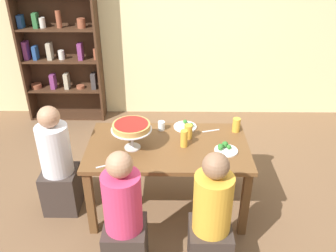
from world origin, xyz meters
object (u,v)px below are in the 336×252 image
object	(u,v)px
beer_glass_amber_short	(184,138)
cutlery_knife_near	(129,131)
deep_dish_pizza_stand	(131,128)
cutlery_fork_near	(106,165)
diner_head_west	(58,168)
diner_near_right	(211,224)
salad_plate_far_diner	(186,126)
salad_plate_near_diner	(225,149)
beer_glass_amber_tall	(236,125)
water_glass_clear_near	(161,126)
bookshelf	(59,43)
diner_near_left	(124,222)
cutlery_fork_far	(211,131)
dining_table	(168,154)
beer_glass_amber_spare	(188,131)

from	to	relation	value
beer_glass_amber_short	cutlery_knife_near	xyz separation A→B (m)	(-0.54, 0.28, -0.08)
deep_dish_pizza_stand	cutlery_fork_near	size ratio (longest dim) A/B	2.06
diner_head_west	cutlery_knife_near	world-z (taller)	diner_head_west
diner_near_right	salad_plate_far_diner	bearing A→B (deg)	8.71
salad_plate_near_diner	beer_glass_amber_tall	world-z (taller)	beer_glass_amber_tall
water_glass_clear_near	diner_head_west	bearing A→B (deg)	-162.30
diner_near_right	beer_glass_amber_short	bearing A→B (deg)	15.02
salad_plate_near_diner	water_glass_clear_near	xyz separation A→B (m)	(-0.59, 0.38, 0.02)
bookshelf	cutlery_knife_near	distance (m)	2.12
salad_plate_near_diner	beer_glass_amber_short	distance (m)	0.39
salad_plate_far_diner	diner_head_west	bearing A→B (deg)	-163.42
salad_plate_far_diner	beer_glass_amber_tall	size ratio (longest dim) A/B	1.66
diner_near_left	salad_plate_near_diner	distance (m)	1.12
cutlery_fork_far	diner_head_west	bearing A→B (deg)	-4.73
diner_near_left	cutlery_knife_near	distance (m)	1.05
dining_table	deep_dish_pizza_stand	world-z (taller)	deep_dish_pizza_stand
dining_table	cutlery_fork_near	distance (m)	0.63
deep_dish_pizza_stand	salad_plate_far_diner	world-z (taller)	deep_dish_pizza_stand
deep_dish_pizza_stand	cutlery_knife_near	bearing A→B (deg)	101.78
salad_plate_near_diner	cutlery_fork_far	bearing A→B (deg)	104.61
beer_glass_amber_tall	cutlery_knife_near	bearing A→B (deg)	-179.77
beer_glass_amber_tall	diner_head_west	bearing A→B (deg)	-170.32
bookshelf	diner_head_west	distance (m)	2.19
dining_table	water_glass_clear_near	bearing A→B (deg)	103.23
cutlery_fork_near	cutlery_knife_near	world-z (taller)	same
dining_table	cutlery_fork_near	xyz separation A→B (m)	(-0.53, -0.34, 0.10)
diner_near_right	beer_glass_amber_spare	xyz separation A→B (m)	(-0.15, 0.89, 0.32)
salad_plate_far_diner	beer_glass_amber_short	xyz separation A→B (m)	(-0.03, -0.36, 0.07)
cutlery_fork_near	salad_plate_far_diner	bearing A→B (deg)	20.97
bookshelf	cutlery_fork_far	xyz separation A→B (m)	(1.96, -1.75, -0.38)
diner_near_right	beer_glass_amber_tall	size ratio (longest dim) A/B	8.11
salad_plate_near_diner	beer_glass_amber_tall	xyz separation A→B (m)	(0.16, 0.36, 0.05)
bookshelf	beer_glass_amber_spare	bearing A→B (deg)	-47.44
dining_table	bookshelf	world-z (taller)	bookshelf
diner_near_right	cutlery_fork_far	xyz separation A→B (m)	(0.08, 1.03, 0.25)
beer_glass_amber_tall	beer_glass_amber_spare	world-z (taller)	beer_glass_amber_tall
deep_dish_pizza_stand	cutlery_knife_near	distance (m)	0.38
diner_near_left	cutlery_fork_near	size ratio (longest dim) A/B	6.39
diner_head_west	beer_glass_amber_tall	distance (m)	1.80
diner_near_right	beer_glass_amber_spare	bearing A→B (deg)	9.73
cutlery_fork_far	beer_glass_amber_short	bearing A→B (deg)	29.44
diner_near_left	deep_dish_pizza_stand	bearing A→B (deg)	-0.91
diner_near_right	beer_glass_amber_spare	world-z (taller)	diner_near_right
diner_near_right	salad_plate_near_diner	xyz separation A→B (m)	(0.17, 0.67, 0.27)
salad_plate_near_diner	water_glass_clear_near	distance (m)	0.70
beer_glass_amber_short	cutlery_fork_far	xyz separation A→B (m)	(0.28, 0.28, -0.08)
cutlery_knife_near	beer_glass_amber_tall	bearing A→B (deg)	171.79
diner_near_right	cutlery_knife_near	bearing A→B (deg)	35.98
cutlery_knife_near	diner_head_west	bearing A→B (deg)	15.11
deep_dish_pizza_stand	cutlery_fork_far	bearing A→B (deg)	22.78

